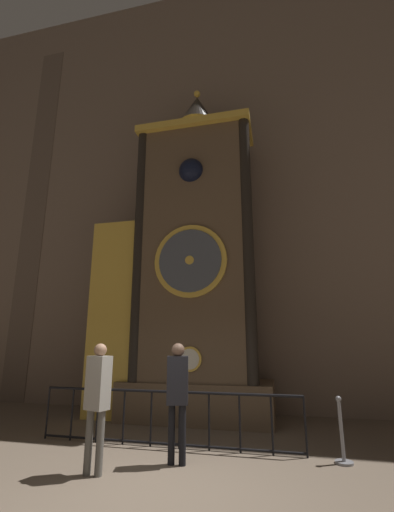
# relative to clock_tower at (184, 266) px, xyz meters

# --- Properties ---
(ground_plane) EXTENTS (28.00, 28.00, 0.00)m
(ground_plane) POSITION_rel_clock_tower_xyz_m (0.75, -4.19, -3.83)
(ground_plane) COLOR brown
(cathedral_back_wall) EXTENTS (24.00, 0.32, 14.58)m
(cathedral_back_wall) POSITION_rel_clock_tower_xyz_m (0.66, 1.24, 3.45)
(cathedral_back_wall) COLOR #7A6656
(cathedral_back_wall) RESTS_ON ground_plane
(clock_tower) EXTENTS (4.66, 1.79, 9.32)m
(clock_tower) POSITION_rel_clock_tower_xyz_m (0.00, 0.00, 0.00)
(clock_tower) COLOR brown
(clock_tower) RESTS_ON ground_plane
(railing_fence) EXTENTS (4.98, 0.05, 0.97)m
(railing_fence) POSITION_rel_clock_tower_xyz_m (0.30, -2.22, -3.29)
(railing_fence) COLOR black
(railing_fence) RESTS_ON ground_plane
(visitor_near) EXTENTS (0.39, 0.32, 1.83)m
(visitor_near) POSITION_rel_clock_tower_xyz_m (-0.28, -3.72, -2.73)
(visitor_near) COLOR #58554F
(visitor_near) RESTS_ON ground_plane
(visitor_far) EXTENTS (0.38, 0.29, 1.83)m
(visitor_far) POSITION_rel_clock_tower_xyz_m (0.77, -3.03, -2.72)
(visitor_far) COLOR black
(visitor_far) RESTS_ON ground_plane
(stanchion_post) EXTENTS (0.28, 0.28, 0.99)m
(stanchion_post) POSITION_rel_clock_tower_xyz_m (3.30, -2.37, -3.51)
(stanchion_post) COLOR gray
(stanchion_post) RESTS_ON ground_plane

